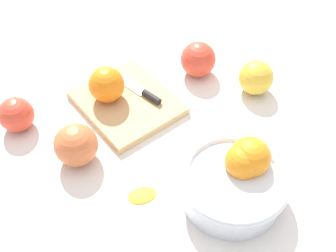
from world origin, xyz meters
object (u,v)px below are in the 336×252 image
at_px(cutting_board, 127,102).
at_px(orange_on_board, 107,84).
at_px(bowl, 235,179).
at_px(apple_back_right, 16,115).
at_px(knife, 140,90).
at_px(apple_front_right, 198,59).
at_px(apple_front_left, 256,77).
at_px(apple_back_right_2, 76,145).

height_order(cutting_board, orange_on_board, orange_on_board).
relative_size(bowl, cutting_board, 0.92).
bearing_deg(cutting_board, apple_back_right, 54.13).
distance_m(knife, apple_front_right, 0.15).
distance_m(bowl, knife, 0.29).
distance_m(cutting_board, apple_front_left, 0.28).
xyz_separation_m(apple_front_left, apple_back_right_2, (0.16, 0.36, 0.00)).
bearing_deg(knife, orange_on_board, 52.47).
height_order(bowl, apple_back_right, bowl).
distance_m(cutting_board, orange_on_board, 0.06).
bearing_deg(apple_front_left, cutting_board, 47.67).
bearing_deg(knife, apple_back_right_2, 94.75).
xyz_separation_m(orange_on_board, apple_back_right, (0.09, 0.16, -0.02)).
bearing_deg(apple_back_right_2, orange_on_board, -67.81).
xyz_separation_m(bowl, apple_back_right, (0.42, 0.13, -0.01)).
relative_size(cutting_board, apple_back_right_2, 2.52).
relative_size(cutting_board, apple_front_right, 2.57).
height_order(apple_front_right, apple_back_right_2, apple_back_right_2).
xyz_separation_m(bowl, cutting_board, (0.29, -0.05, -0.03)).
height_order(apple_front_left, apple_back_right, apple_front_left).
bearing_deg(knife, apple_front_right, -108.83).
xyz_separation_m(cutting_board, knife, (-0.01, -0.03, 0.01)).
bearing_deg(apple_front_right, orange_on_board, 65.38).
bearing_deg(bowl, apple_front_right, -43.74).
xyz_separation_m(bowl, knife, (0.28, -0.08, -0.02)).
bearing_deg(orange_on_board, cutting_board, -150.11).
distance_m(bowl, apple_front_right, 0.32).
relative_size(bowl, orange_on_board, 2.52).
bearing_deg(apple_front_right, apple_back_right, 62.48).
distance_m(bowl, apple_back_right_2, 0.29).
distance_m(orange_on_board, apple_back_right_2, 0.15).
bearing_deg(bowl, cutting_board, -9.36).
distance_m(bowl, apple_front_left, 0.27).
xyz_separation_m(bowl, apple_front_right, (0.23, -0.22, -0.00)).
xyz_separation_m(cutting_board, orange_on_board, (0.03, 0.02, 0.05)).
distance_m(bowl, apple_back_right, 0.44).
relative_size(apple_front_left, apple_front_right, 0.94).
relative_size(knife, apple_front_left, 2.10).
height_order(bowl, apple_back_right_2, bowl).
xyz_separation_m(knife, apple_front_right, (-0.05, -0.14, 0.02)).
height_order(cutting_board, apple_front_left, apple_front_left).
height_order(bowl, apple_front_right, bowl).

